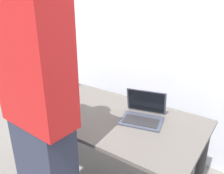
{
  "coord_description": "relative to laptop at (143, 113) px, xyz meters",
  "views": [
    {
      "loc": [
        1.0,
        -1.37,
        1.65
      ],
      "look_at": [
        0.05,
        0.0,
        0.99
      ],
      "focal_mm": 36.79,
      "sensor_mm": 36.0,
      "label": 1
    }
  ],
  "objects": [
    {
      "name": "beer_bottle_brown",
      "position": [
        -0.99,
        0.07,
        0.08
      ],
      "size": [
        0.06,
        0.06,
        0.33
      ],
      "color": "brown",
      "rests_on": "desk"
    },
    {
      "name": "person_figure",
      "position": [
        -0.31,
        -0.73,
        0.17
      ],
      "size": [
        0.47,
        0.3,
        1.88
      ],
      "color": "#2D3347",
      "rests_on": "ground"
    },
    {
      "name": "beer_bottle_amber",
      "position": [
        -0.92,
        0.09,
        0.08
      ],
      "size": [
        0.07,
        0.07,
        0.31
      ],
      "color": "#333333",
      "rests_on": "desk"
    },
    {
      "name": "desk",
      "position": [
        -0.28,
        -0.1,
        -0.18
      ],
      "size": [
        1.57,
        0.81,
        0.74
      ],
      "color": "#56514C",
      "rests_on": "ground"
    },
    {
      "name": "laptop",
      "position": [
        0.0,
        0.0,
        0.0
      ],
      "size": [
        0.38,
        0.35,
        0.22
      ],
      "color": "#383D4C",
      "rests_on": "desk"
    },
    {
      "name": "back_wall",
      "position": [
        -0.28,
        0.72,
        0.52
      ],
      "size": [
        6.0,
        0.1,
        2.6
      ],
      "primitive_type": "cube",
      "color": "silver",
      "rests_on": "ground"
    },
    {
      "name": "beer_bottle_dark",
      "position": [
        -0.98,
        -0.04,
        0.06
      ],
      "size": [
        0.07,
        0.07,
        0.3
      ],
      "color": "#1E5123",
      "rests_on": "desk"
    }
  ]
}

